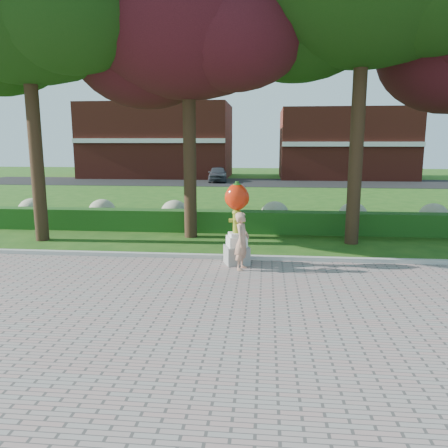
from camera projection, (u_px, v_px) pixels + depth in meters
The scene contains 12 objects.
ground at pixel (235, 297), 9.49m from camera, with size 100.00×100.00×0.00m, color #1C4912.
walkway at pixel (213, 403), 5.57m from camera, with size 40.00×14.00×0.04m, color gray.
curb at pixel (242, 258), 12.41m from camera, with size 40.00×0.18×0.15m, color #ADADA5.
lawn_hedge at pixel (248, 222), 16.27m from camera, with size 24.00×0.70×0.80m, color #1A4212.
hydrangea_row at pixel (264, 214), 17.17m from camera, with size 20.10×1.10×0.99m.
street at pixel (258, 182), 36.89m from camera, with size 50.00×8.00×0.02m, color black.
building_left at pixel (159, 141), 43.06m from camera, with size 14.00×8.00×7.00m, color maroon.
building_right at pixel (344, 144), 41.43m from camera, with size 12.00×8.00×6.40m, color maroon.
tree_mid_left at pixel (185, 19), 14.31m from camera, with size 8.25×7.04×10.69m.
hydrant_sculpture at pixel (237, 221), 11.72m from camera, with size 0.77×0.77×2.25m.
woman at pixel (242, 241), 11.27m from camera, with size 0.55×0.36×1.51m, color tan.
parked_car at pixel (218, 174), 37.51m from camera, with size 1.54×3.83×1.31m, color #45474D.
Camera 1 is at (0.63, -9.02, 3.29)m, focal length 35.00 mm.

